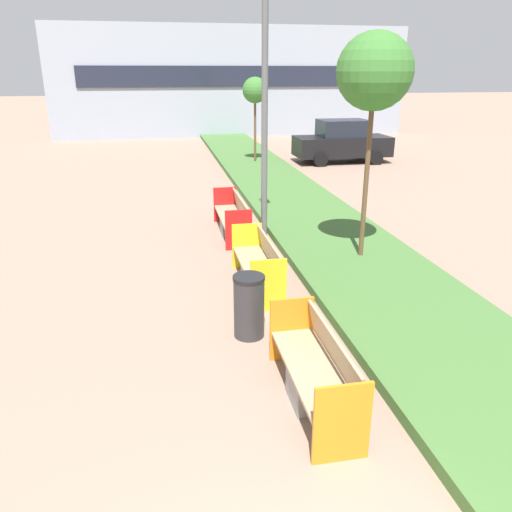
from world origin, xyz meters
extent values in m
cube|color=#426B33|center=(3.20, 12.00, 0.09)|extent=(2.80, 120.00, 0.18)
cube|color=#939EAD|center=(4.00, 33.54, 3.23)|extent=(21.86, 6.77, 6.47)
cube|color=#1E2333|center=(4.00, 30.10, 3.56)|extent=(18.37, 0.08, 1.20)
cube|color=gray|center=(0.90, 3.61, 0.21)|extent=(0.52, 0.60, 0.42)
cube|color=tan|center=(0.90, 3.61, 0.44)|extent=(0.58, 2.00, 0.05)
cube|color=tan|center=(1.17, 3.61, 0.70)|extent=(0.14, 1.92, 0.48)
cube|color=orange|center=(0.90, 2.59, 0.47)|extent=(0.62, 0.04, 0.94)
cube|color=orange|center=(0.90, 4.63, 0.47)|extent=(0.62, 0.04, 0.94)
cube|color=gray|center=(0.90, 7.21, 0.21)|extent=(0.52, 0.60, 0.42)
cube|color=tan|center=(0.90, 7.21, 0.44)|extent=(0.58, 2.06, 0.05)
cube|color=tan|center=(1.17, 7.21, 0.70)|extent=(0.14, 1.98, 0.48)
cube|color=yellow|center=(0.90, 6.15, 0.47)|extent=(0.62, 0.04, 0.94)
cube|color=yellow|center=(0.90, 8.26, 0.47)|extent=(0.62, 0.04, 0.94)
cube|color=gray|center=(0.90, 10.53, 0.21)|extent=(0.52, 0.60, 0.42)
cube|color=tan|center=(0.90, 10.53, 0.44)|extent=(0.58, 2.33, 0.05)
cube|color=tan|center=(1.17, 10.53, 0.70)|extent=(0.14, 2.24, 0.48)
cube|color=red|center=(0.90, 9.35, 0.47)|extent=(0.62, 0.04, 0.94)
cube|color=red|center=(0.90, 11.72, 0.47)|extent=(0.62, 0.04, 0.94)
cylinder|color=#2D2D30|center=(0.43, 5.39, 0.47)|extent=(0.47, 0.47, 0.95)
cylinder|color=black|center=(0.43, 5.39, 0.97)|extent=(0.49, 0.49, 0.05)
cylinder|color=#56595B|center=(1.55, 9.65, 3.33)|extent=(0.14, 0.14, 6.66)
cylinder|color=brown|center=(3.32, 8.04, 1.73)|extent=(0.10, 0.10, 3.46)
sphere|color=#38702D|center=(3.32, 8.04, 3.86)|extent=(1.46, 1.46, 1.46)
cylinder|color=brown|center=(3.32, 20.07, 1.42)|extent=(0.10, 0.10, 2.83)
sphere|color=#38702D|center=(3.32, 20.07, 3.12)|extent=(1.06, 1.06, 1.06)
cube|color=black|center=(7.28, 20.09, 0.72)|extent=(4.21, 1.78, 0.84)
cube|color=black|center=(7.28, 20.09, 1.50)|extent=(2.11, 1.56, 0.72)
cylinder|color=black|center=(8.54, 19.19, 0.30)|extent=(0.60, 0.20, 0.60)
cylinder|color=black|center=(8.54, 20.99, 0.30)|extent=(0.60, 0.20, 0.60)
cylinder|color=black|center=(6.02, 19.19, 0.30)|extent=(0.60, 0.20, 0.60)
cylinder|color=black|center=(6.02, 20.99, 0.30)|extent=(0.60, 0.20, 0.60)
camera|label=1|loc=(-0.76, -1.36, 3.86)|focal=35.00mm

